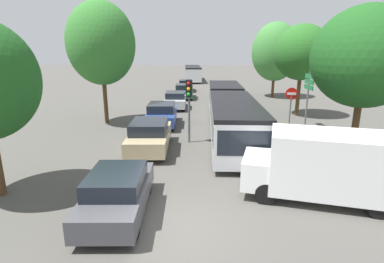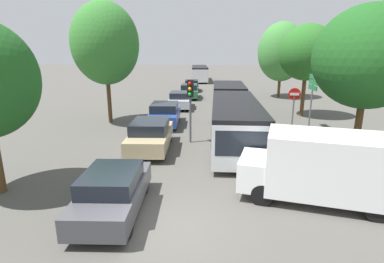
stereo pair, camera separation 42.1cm
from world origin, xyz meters
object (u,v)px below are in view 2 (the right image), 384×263
no_entry_sign (294,104)px  tree_left_mid (105,44)px  queued_car_graphite (113,191)px  white_van (324,166)px  tree_right_mid (307,54)px  queued_car_silver (180,100)px  tree_right_far (281,53)px  direction_sign_post (313,89)px  articulated_bus (232,108)px  queued_car_black (192,85)px  queued_car_tan (151,135)px  queued_car_green (189,91)px  tree_right_near (368,58)px  city_bus_rear (200,72)px  traffic_light (190,97)px  queued_car_blue (165,114)px

no_entry_sign → tree_left_mid: bearing=-101.4°
queued_car_graphite → white_van: size_ratio=0.78×
no_entry_sign → tree_right_mid: tree_right_mid is taller
queued_car_silver → tree_right_far: size_ratio=0.54×
no_entry_sign → direction_sign_post: 2.61m
no_entry_sign → tree_left_mid: 12.59m
articulated_bus → queued_car_black: articulated_bus is taller
queued_car_tan → queued_car_black: size_ratio=1.11×
white_van → tree_right_far: bearing=-85.0°
queued_car_graphite → queued_car_green: 23.33m
queued_car_green → queued_car_black: queued_car_green is taller
white_van → tree_right_near: 6.28m
queued_car_graphite → tree_right_near: size_ratio=0.60×
tree_left_mid → tree_right_near: size_ratio=1.18×
queued_car_graphite → queued_car_tan: queued_car_tan is taller
tree_right_near → direction_sign_post: bearing=95.3°
articulated_bus → city_bus_rear: 32.06m
city_bus_rear → white_van: 41.72m
tree_left_mid → tree_right_far: (13.90, 13.14, -0.72)m
articulated_bus → tree_left_mid: size_ratio=1.97×
queued_car_silver → direction_sign_post: size_ratio=1.18×
articulated_bus → traffic_light: size_ratio=4.64×
articulated_bus → city_bus_rear: (-4.23, 31.78, 0.03)m
city_bus_rear → tree_right_mid: size_ratio=1.65×
tree_right_mid → tree_right_far: bearing=90.0°
articulated_bus → tree_right_mid: (5.51, 4.48, 3.29)m
articulated_bus → tree_right_near: size_ratio=2.31×
queued_car_blue → tree_left_mid: tree_left_mid is taller
queued_car_graphite → no_entry_sign: size_ratio=1.46×
white_van → no_entry_sign: size_ratio=1.88×
queued_car_tan → queued_car_blue: size_ratio=1.02×
queued_car_blue → tree_right_mid: bearing=-72.8°
queued_car_green → tree_right_far: (9.51, 1.62, 3.85)m
tree_left_mid → tree_right_near: (13.94, -6.01, -0.73)m
city_bus_rear → direction_sign_post: size_ratio=3.12×
queued_car_graphite → queued_car_blue: 11.34m
direction_sign_post → traffic_light: bearing=24.1°
queued_car_blue → queued_car_silver: bearing=-5.8°
white_van → tree_left_mid: bearing=-31.6°
queued_car_graphite → queued_car_silver: bearing=-3.1°
articulated_bus → tree_right_near: bearing=47.7°
queued_car_black → tree_right_near: tree_right_near is taller
tree_right_near → tree_left_mid: bearing=156.7°
no_entry_sign → direction_sign_post: bearing=141.8°
queued_car_graphite → queued_car_silver: 17.57m
queued_car_silver → traffic_light: size_ratio=1.25×
articulated_bus → queued_car_graphite: size_ratio=3.83×
city_bus_rear → queued_car_graphite: 42.48m
articulated_bus → white_van: (2.66, -9.36, -0.11)m
queued_car_silver → tree_right_far: tree_right_far is taller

